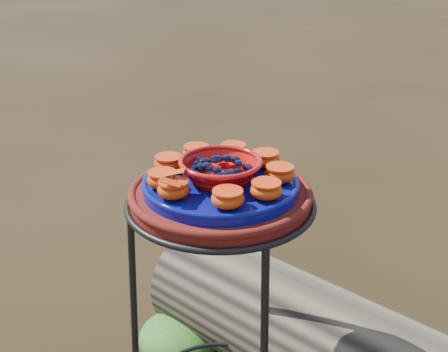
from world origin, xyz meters
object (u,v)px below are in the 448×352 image
Objects in this scene: plant_stand at (221,335)px; red_bowl at (220,170)px; terracotta_saucer at (221,196)px; cobalt_plate at (220,185)px.

red_bowl is at bearing 0.00° from plant_stand.
terracotta_saucer is (0.00, 0.00, 0.37)m from plant_stand.
cobalt_plate is at bearing 0.00° from red_bowl.
cobalt_plate is (0.00, 0.00, 0.39)m from plant_stand.
plant_stand is 4.32× the size of red_bowl.
plant_stand is at bearing 0.00° from red_bowl.
plant_stand is 0.39m from cobalt_plate.
cobalt_plate reaches higher than terracotta_saucer.
cobalt_plate is at bearing 0.00° from plant_stand.
red_bowl is (0.00, 0.00, 0.06)m from terracotta_saucer.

